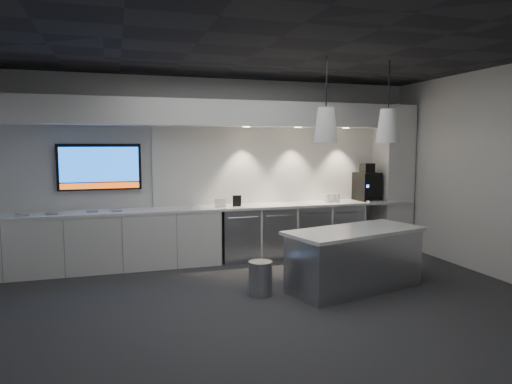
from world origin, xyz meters
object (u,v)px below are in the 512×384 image
object	(u,v)px
bin	(260,278)
coffee_machine	(367,185)
wall_tv	(100,167)
island	(354,259)

from	to	relation	value
bin	coffee_machine	world-z (taller)	coffee_machine
wall_tv	bin	distance (m)	3.17
bin	coffee_machine	xyz separation A→B (m)	(2.61, 1.85, 0.96)
bin	coffee_machine	size ratio (longest dim) A/B	0.64
wall_tv	island	xyz separation A→B (m)	(3.23, -2.22, -1.16)
island	bin	world-z (taller)	island
wall_tv	coffee_machine	distance (m)	4.59
island	bin	xyz separation A→B (m)	(-1.27, 0.12, -0.19)
island	coffee_machine	size ratio (longest dim) A/B	3.02
coffee_machine	island	bearing A→B (deg)	-127.85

